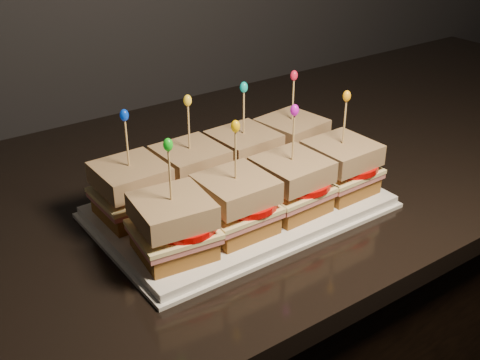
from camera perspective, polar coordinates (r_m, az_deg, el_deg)
granite_slab at (r=0.95m, az=-11.79°, el=-3.55°), size 2.62×0.75×0.03m
platter at (r=0.91m, az=-0.00°, el=-2.56°), size 0.41×0.26×0.02m
platter_rim at (r=0.91m, az=-0.00°, el=-2.89°), size 0.43×0.27×0.01m
sandwich_0_bread_bot at (r=0.88m, az=-10.11°, el=-2.55°), size 0.09×0.09×0.03m
sandwich_0_ham at (r=0.87m, az=-10.20°, el=-1.61°), size 0.10×0.10×0.01m
sandwich_0_cheese at (r=0.87m, az=-10.23°, el=-1.21°), size 0.10×0.10×0.01m
sandwich_0_tomato at (r=0.87m, az=-9.39°, el=-0.71°), size 0.09×0.09×0.01m
sandwich_0_bread_top at (r=0.86m, az=-10.39°, el=0.42°), size 0.09×0.09×0.03m
sandwich_0_pick at (r=0.84m, az=-10.65°, el=3.20°), size 0.00×0.00×0.09m
sandwich_0_frill at (r=0.82m, az=-10.92°, el=6.06°), size 0.01×0.01×0.02m
sandwich_1_bread_bot at (r=0.92m, az=-4.63°, el=-0.79°), size 0.09×0.09×0.03m
sandwich_1_ham at (r=0.91m, az=-4.67°, el=0.12°), size 0.10×0.10×0.01m
sandwich_1_cheese at (r=0.91m, az=-4.69°, el=0.52°), size 0.10×0.10×0.01m
sandwich_1_tomato at (r=0.91m, az=-3.86°, el=1.00°), size 0.09×0.09×0.01m
sandwich_1_bread_top at (r=0.90m, az=-4.76°, el=2.09°), size 0.09×0.09×0.03m
sandwich_1_pick at (r=0.88m, az=-4.87°, el=4.78°), size 0.00×0.00×0.09m
sandwich_1_frill at (r=0.86m, az=-4.99°, el=7.53°), size 0.01×0.01×0.02m
sandwich_2_bread_bot at (r=0.97m, az=0.34°, el=0.82°), size 0.09×0.09×0.03m
sandwich_2_ham at (r=0.96m, az=0.34°, el=1.70°), size 0.10×0.10×0.01m
sandwich_2_cheese at (r=0.96m, az=0.34°, el=2.07°), size 0.11×0.10×0.01m
sandwich_2_tomato at (r=0.96m, az=1.14°, el=2.53°), size 0.09×0.09×0.01m
sandwich_2_bread_top at (r=0.95m, az=0.35°, el=3.59°), size 0.10×0.10×0.03m
sandwich_2_pick at (r=0.93m, az=0.36°, el=6.16°), size 0.00×0.00×0.09m
sandwich_2_frill at (r=0.91m, az=0.37°, el=8.79°), size 0.01×0.01×0.02m
sandwich_3_bread_bot at (r=1.02m, az=4.82°, el=2.26°), size 0.10×0.10×0.03m
sandwich_3_ham at (r=1.02m, az=4.86°, el=3.10°), size 0.11×0.11×0.01m
sandwich_3_cheese at (r=1.01m, az=4.87°, el=3.46°), size 0.11×0.11×0.01m
sandwich_3_tomato at (r=1.01m, az=5.63°, el=3.89°), size 0.09×0.09×0.01m
sandwich_3_bread_top at (r=1.00m, az=4.93°, el=4.90°), size 0.10×0.10×0.03m
sandwich_3_pick at (r=0.99m, az=5.04°, el=7.35°), size 0.00×0.00×0.09m
sandwich_3_frill at (r=0.97m, az=5.15°, el=9.84°), size 0.01×0.01×0.02m
sandwich_4_bread_bot at (r=0.79m, az=-6.27°, el=-6.07°), size 0.10×0.10×0.03m
sandwich_4_ham at (r=0.78m, az=-6.33°, el=-5.06°), size 0.11×0.11×0.01m
sandwich_4_cheese at (r=0.78m, az=-6.36°, el=-4.63°), size 0.11×0.11×0.01m
sandwich_4_tomato at (r=0.77m, az=-5.40°, el=-4.09°), size 0.09×0.09×0.01m
sandwich_4_bread_top at (r=0.76m, az=-6.47°, el=-2.87°), size 0.10×0.10×0.03m
sandwich_4_pick at (r=0.74m, az=-6.65°, el=0.17°), size 0.00×0.00×0.09m
sandwich_4_frill at (r=0.72m, az=-6.84°, el=3.34°), size 0.01×0.01×0.02m
sandwich_5_bread_bot at (r=0.83m, az=-0.40°, el=-3.93°), size 0.09×0.09×0.03m
sandwich_5_ham at (r=0.83m, az=-0.40°, el=-2.95°), size 0.10×0.10×0.01m
sandwich_5_cheese at (r=0.82m, az=-0.40°, el=-2.53°), size 0.10×0.10×0.01m
sandwich_5_tomato at (r=0.82m, az=0.52°, el=-2.01°), size 0.09×0.09×0.01m
sandwich_5_bread_top at (r=0.81m, az=-0.41°, el=-0.84°), size 0.09×0.09×0.03m
sandwich_5_pick at (r=0.79m, az=-0.42°, el=2.09°), size 0.00×0.00×0.09m
sandwich_5_frill at (r=0.77m, az=-0.43°, el=5.11°), size 0.01×0.01×0.02m
sandwich_6_bread_bot at (r=0.89m, az=4.81°, el=-1.98°), size 0.09×0.09×0.03m
sandwich_6_ham at (r=0.88m, az=4.86°, el=-1.05°), size 0.10×0.10×0.01m
sandwich_6_cheese at (r=0.88m, az=4.87°, el=-0.64°), size 0.10×0.10×0.01m
sandwich_6_tomato at (r=0.87m, az=5.75°, el=-0.15°), size 0.09×0.09×0.01m
sandwich_6_bread_top at (r=0.86m, az=4.95°, el=0.98°), size 0.10×0.10×0.03m
sandwich_6_pick at (r=0.84m, az=5.07°, el=3.75°), size 0.00×0.00×0.09m
sandwich_6_frill at (r=0.83m, az=5.20°, el=6.61°), size 0.01×0.01×0.02m
sandwich_7_bread_bot at (r=0.95m, az=9.40°, el=-0.25°), size 0.09×0.09×0.03m
sandwich_7_ham at (r=0.94m, az=9.47°, el=0.64°), size 0.10×0.10×0.01m
sandwich_7_cheese at (r=0.94m, az=9.51°, el=1.02°), size 0.10×0.10×0.01m
sandwich_7_tomato at (r=0.94m, az=10.32°, el=1.49°), size 0.09×0.09×0.01m
sandwich_7_bread_top at (r=0.92m, az=9.64°, el=2.55°), size 0.09×0.09×0.03m
sandwich_7_pick at (r=0.91m, az=9.86°, el=5.17°), size 0.00×0.00×0.09m
sandwich_7_frill at (r=0.89m, az=10.09°, el=7.85°), size 0.01×0.01×0.02m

